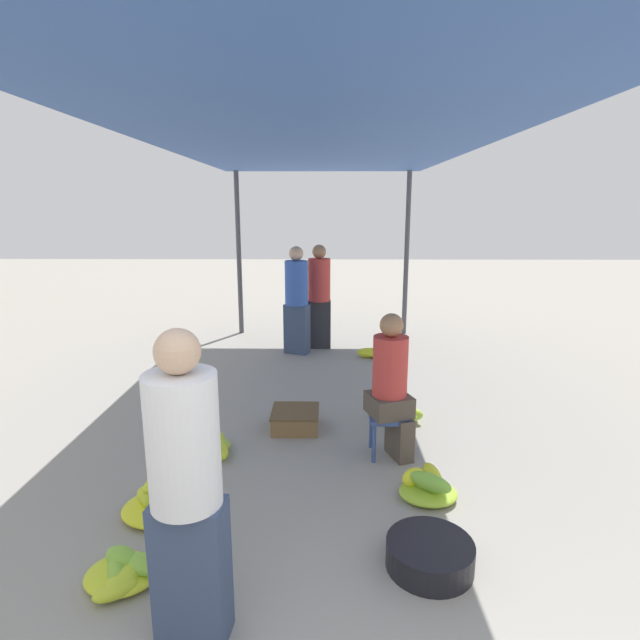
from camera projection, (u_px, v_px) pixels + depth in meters
canopy_post_back_left at (239, 254)px, 8.46m from camera, size 0.08×0.08×2.74m
canopy_post_back_right at (407, 255)px, 8.42m from camera, size 0.08×0.08×2.74m
canopy_tarp at (320, 141)px, 4.71m from camera, size 3.24×7.42×0.04m
vendor_foreground at (186, 486)px, 2.39m from camera, size 0.38×0.38×1.62m
stool at (388, 422)px, 4.37m from camera, size 0.34×0.34×0.38m
vendor_seated at (392, 384)px, 4.28m from camera, size 0.43×0.43×1.28m
basin_black at (430, 555)px, 3.03m from camera, size 0.53×0.53×0.17m
banana_pile_left_0 at (124, 571)px, 2.91m from camera, size 0.49×0.45×0.18m
banana_pile_left_1 at (162, 502)px, 3.56m from camera, size 0.57×0.50×0.31m
banana_pile_left_2 at (210, 445)px, 4.48m from camera, size 0.49×0.49×0.14m
banana_pile_right_0 at (427, 486)px, 3.75m from camera, size 0.44×0.45×0.24m
banana_pile_right_1 at (398, 412)px, 5.13m from camera, size 0.53×0.53×0.25m
banana_pile_right_2 at (380, 350)px, 7.36m from camera, size 0.63×0.46×0.28m
crate_near at (295, 419)px, 4.94m from camera, size 0.46×0.46×0.19m
shopper_walking_mid at (297, 299)px, 7.35m from camera, size 0.44×0.44×1.60m
shopper_walking_far at (319, 295)px, 7.66m from camera, size 0.36×0.34×1.60m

